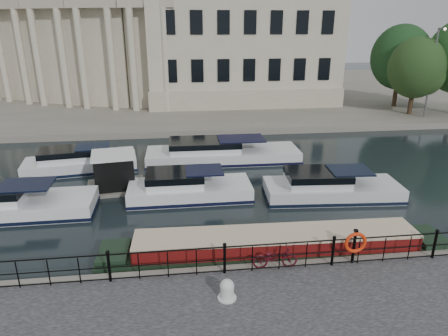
% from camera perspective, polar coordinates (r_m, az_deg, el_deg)
% --- Properties ---
extents(ground_plane, '(160.00, 160.00, 0.00)m').
position_cam_1_polar(ground_plane, '(16.99, -0.87, -11.95)').
color(ground_plane, black).
rests_on(ground_plane, ground).
extents(far_bank, '(120.00, 42.00, 0.55)m').
position_cam_1_polar(far_bank, '(54.06, -5.41, 10.65)').
color(far_bank, '#6B665B').
rests_on(far_bank, ground_plane).
extents(railing, '(24.14, 0.14, 1.22)m').
position_cam_1_polar(railing, '(14.46, 0.09, -12.60)').
color(railing, black).
rests_on(railing, near_quay).
extents(civic_building, '(53.55, 31.84, 16.85)m').
position_cam_1_polar(civic_building, '(49.08, -6.73, 17.61)').
color(civic_building, '#ADA38C').
rests_on(civic_building, far_bank).
extents(bicycle, '(1.66, 0.63, 0.86)m').
position_cam_1_polar(bicycle, '(14.97, 7.31, -12.53)').
color(bicycle, '#480C18').
rests_on(bicycle, near_quay).
extents(mooring_bollard, '(0.62, 0.62, 0.70)m').
position_cam_1_polar(mooring_bollard, '(13.49, 0.43, -16.99)').
color(mooring_bollard, silver).
rests_on(mooring_bollard, near_quay).
extents(life_ring_post, '(0.85, 0.21, 1.38)m').
position_cam_1_polar(life_ring_post, '(15.61, 18.25, -10.15)').
color(life_ring_post, black).
rests_on(life_ring_post, near_quay).
extents(narrowboat, '(14.12, 2.29, 1.52)m').
position_cam_1_polar(narrowboat, '(16.52, 7.42, -11.66)').
color(narrowboat, black).
rests_on(narrowboat, ground_plane).
extents(harbour_hut, '(3.53, 3.08, 2.20)m').
position_cam_1_polar(harbour_hut, '(23.57, -15.35, -0.68)').
color(harbour_hut, '#6B665B').
rests_on(harbour_hut, ground_plane).
extents(cabin_cruisers, '(24.66, 10.01, 1.99)m').
position_cam_1_polar(cabin_cruisers, '(23.88, -7.58, -1.35)').
color(cabin_cruisers, white).
rests_on(cabin_cruisers, ground_plane).
extents(trees, '(10.17, 10.03, 8.98)m').
position_cam_1_polar(trees, '(45.14, 27.46, 13.34)').
color(trees, black).
rests_on(trees, far_bank).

